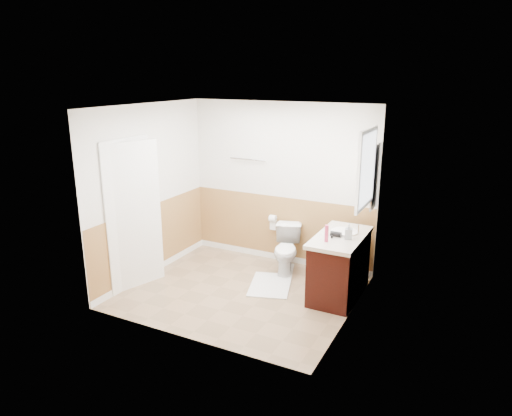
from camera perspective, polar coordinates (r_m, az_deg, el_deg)
The scene contains 32 objects.
floor at distance 6.50m, azimuth -1.81°, elevation -10.22°, with size 3.00×3.00×0.00m, color #8C7051.
ceiling at distance 5.84m, azimuth -2.03°, elevation 12.33°, with size 3.00×3.00×0.00m, color white.
wall_back at distance 7.18m, azimuth 3.08°, elevation 2.95°, with size 3.00×3.00×0.00m, color silver.
wall_front at distance 5.01m, azimuth -9.10°, elevation -3.17°, with size 3.00×3.00×0.00m, color silver.
wall_left at distance 6.88m, azimuth -12.94°, elevation 1.96°, with size 3.00×3.00×0.00m, color silver.
wall_right at distance 5.52m, azimuth 11.88°, elevation -1.48°, with size 3.00×3.00×0.00m, color silver.
wainscot_back at distance 7.38m, azimuth 2.96°, elevation -2.75°, with size 3.00×3.00×0.00m, color #A07A40.
wainscot_front at distance 5.31m, azimuth -8.66°, elevation -10.79°, with size 3.00×3.00×0.00m, color #A07A40.
wainscot_left at distance 7.09m, azimuth -12.49°, elevation -3.93°, with size 2.60×2.60×0.00m, color #A07A40.
wainscot_right at distance 5.79m, azimuth 11.34°, elevation -8.56°, with size 2.60×2.60×0.00m, color #A07A40.
toilet at distance 7.01m, azimuth 3.76°, elevation -5.13°, with size 0.39×0.68×0.70m, color white.
bath_mat at distance 6.67m, azimuth 1.76°, elevation -9.42°, with size 0.55×0.80×0.02m, color white.
vanity_cabinet at distance 6.35m, azimuth 10.18°, elevation -7.18°, with size 0.55×1.10×0.80m, color black.
vanity_knob_left at distance 6.29m, azimuth 7.36°, elevation -5.81°, with size 0.03×0.03×0.03m, color #B4B4BB.
vanity_knob_right at distance 6.47m, azimuth 7.96°, elevation -5.21°, with size 0.03×0.03×0.03m, color #B8B8BF.
countertop at distance 6.20m, azimuth 10.29°, elevation -3.55°, with size 0.60×1.15×0.05m, color silver.
sink_basin at distance 6.32m, azimuth 10.79°, elevation -2.85°, with size 0.36×0.36×0.02m, color white.
faucet at distance 6.26m, azimuth 12.40°, elevation -2.56°, with size 0.02×0.02×0.14m, color silver.
lotion_bottle at distance 5.90m, azimuth 8.65°, elevation -3.10°, with size 0.05×0.05×0.22m, color #C03158.
soap_dispenser at distance 6.05m, azimuth 11.30°, elevation -2.82°, with size 0.09×0.10×0.21m, color #8A939C.
hair_dryer_body at distance 6.13m, azimuth 9.76°, elevation -3.18°, with size 0.07×0.07×0.14m, color black.
hair_dryer_handle at distance 6.08m, azimuth 9.26°, elevation -3.62°, with size 0.03×0.03×0.07m, color black.
mirror_panel at distance 6.48m, azimuth 14.42°, elevation 3.73°, with size 0.02×0.35×0.90m, color silver.
window_frame at distance 5.96m, azimuth 13.39°, elevation 4.70°, with size 0.04×0.80×1.00m, color white.
window_glass at distance 5.95m, azimuth 13.54°, elevation 4.68°, with size 0.01×0.70×0.90m, color white.
door at distance 6.55m, azimuth -14.63°, elevation -0.96°, with size 0.05×0.80×2.04m, color white.
door_frame at distance 6.60m, azimuth -15.14°, elevation -0.79°, with size 0.02×0.92×2.10m, color white.
door_knob at distance 6.77m, azimuth -12.38°, elevation -0.87°, with size 0.06×0.06×0.06m, color silver.
towel_bar at distance 7.30m, azimuth -1.01°, elevation 5.99°, with size 0.02×0.02×0.62m, color silver.
tp_holder_bar at distance 7.30m, azimuth 2.07°, elevation -1.29°, with size 0.02×0.02×0.14m, color silver.
tp_roll at distance 7.30m, azimuth 2.07°, elevation -1.29°, with size 0.11×0.11×0.10m, color white.
tp_sheet at distance 7.34m, azimuth 2.06°, elevation -2.10°, with size 0.10×0.01×0.16m, color white.
Camera 1 is at (2.81, -5.10, 2.89)m, focal length 32.63 mm.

